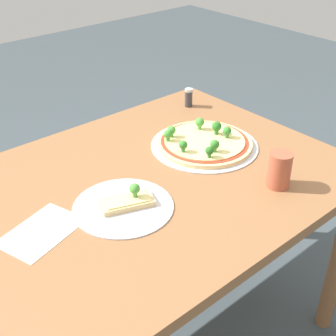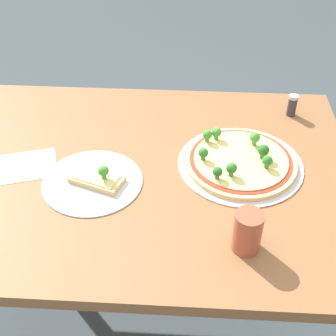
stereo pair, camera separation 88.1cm
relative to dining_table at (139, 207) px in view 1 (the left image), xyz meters
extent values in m
cube|color=brown|center=(0.00, 0.00, 0.07)|extent=(1.31, 0.91, 0.04)
cylinder|color=brown|center=(0.59, 0.40, -0.29)|extent=(0.06, 0.06, 0.69)
cylinder|color=silver|center=(0.32, 0.04, 0.09)|extent=(0.37, 0.37, 0.00)
cylinder|color=#E5C17F|center=(0.32, 0.04, 0.10)|extent=(0.33, 0.33, 0.01)
cylinder|color=#B73823|center=(0.32, 0.04, 0.10)|extent=(0.30, 0.30, 0.00)
cylinder|color=#EFD684|center=(0.32, 0.04, 0.11)|extent=(0.28, 0.28, 0.00)
sphere|color=#286B23|center=(0.25, -0.06, 0.13)|extent=(0.03, 0.03, 0.03)
cylinder|color=#37742D|center=(0.25, -0.06, 0.12)|extent=(0.01, 0.01, 0.01)
sphere|color=#479338|center=(0.25, 0.13, 0.14)|extent=(0.03, 0.03, 0.03)
cylinder|color=#51973E|center=(0.25, 0.13, 0.12)|extent=(0.01, 0.01, 0.01)
sphere|color=#337A2D|center=(0.29, -0.04, 0.14)|extent=(0.03, 0.03, 0.03)
cylinder|color=#3F8136|center=(0.29, -0.04, 0.12)|extent=(0.01, 0.01, 0.01)
sphere|color=#3D8933|center=(0.22, 0.12, 0.13)|extent=(0.03, 0.03, 0.03)
cylinder|color=#488E3A|center=(0.22, 0.12, 0.12)|extent=(0.01, 0.01, 0.01)
sphere|color=#337A2D|center=(0.39, 0.00, 0.14)|extent=(0.03, 0.03, 0.03)
cylinder|color=#3F8136|center=(0.39, 0.00, 0.12)|extent=(0.01, 0.01, 0.01)
sphere|color=#479338|center=(0.36, 0.11, 0.14)|extent=(0.03, 0.03, 0.03)
cylinder|color=#51973E|center=(0.36, 0.11, 0.12)|extent=(0.01, 0.01, 0.01)
sphere|color=#337A2D|center=(0.21, 0.03, 0.13)|extent=(0.03, 0.03, 0.03)
cylinder|color=#3F8136|center=(0.21, 0.03, 0.12)|extent=(0.01, 0.01, 0.01)
sphere|color=#286B23|center=(0.38, 0.04, 0.14)|extent=(0.03, 0.03, 0.03)
cylinder|color=#37742D|center=(0.38, 0.04, 0.12)|extent=(0.02, 0.02, 0.02)
cylinder|color=silver|center=(-0.10, -0.07, 0.09)|extent=(0.28, 0.28, 0.00)
cube|color=#E5C17F|center=(-0.09, -0.07, 0.10)|extent=(0.17, 0.12, 0.02)
cube|color=#EFD684|center=(-0.09, -0.07, 0.11)|extent=(0.14, 0.10, 0.00)
sphere|color=#479338|center=(-0.06, -0.07, 0.14)|extent=(0.03, 0.03, 0.03)
cylinder|color=#51973E|center=(-0.06, -0.07, 0.12)|extent=(0.01, 0.01, 0.01)
cylinder|color=#AD5138|center=(0.31, -0.28, 0.14)|extent=(0.07, 0.07, 0.11)
cylinder|color=#333338|center=(0.51, 0.32, 0.12)|extent=(0.03, 0.03, 0.06)
cylinder|color=#B2B2B7|center=(0.51, 0.32, 0.15)|extent=(0.03, 0.03, 0.01)
cube|color=silver|center=(-0.33, -0.01, 0.09)|extent=(0.24, 0.20, 0.00)
camera|label=1|loc=(-0.70, -0.95, 0.87)|focal=50.00mm
camera|label=2|loc=(0.17, -1.04, 0.96)|focal=50.00mm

